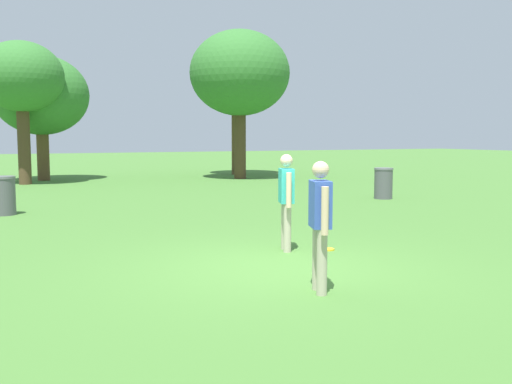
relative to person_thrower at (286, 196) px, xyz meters
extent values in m
plane|color=#447530|center=(-0.74, -1.07, -0.94)|extent=(120.00, 120.00, 0.00)
cylinder|color=#B7AD93|center=(0.04, 0.12, -0.53)|extent=(0.13, 0.13, 0.82)
cylinder|color=#B7AD93|center=(-0.04, -0.12, -0.53)|extent=(0.13, 0.13, 0.82)
cube|color=#33B2AD|center=(0.00, 0.00, 0.17)|extent=(0.34, 0.43, 0.58)
sphere|color=beige|center=(0.00, 0.00, 0.59)|extent=(0.21, 0.21, 0.21)
cylinder|color=beige|center=(0.09, 0.24, 0.12)|extent=(0.09, 0.09, 0.58)
cylinder|color=beige|center=(-0.09, -0.24, 0.12)|extent=(0.09, 0.09, 0.58)
cylinder|color=#B7AD93|center=(-0.93, -2.61, -0.53)|extent=(0.13, 0.13, 0.82)
cylinder|color=#B7AD93|center=(-0.85, -2.36, -0.53)|extent=(0.13, 0.13, 0.82)
cube|color=#3856B7|center=(-0.89, -2.49, 0.17)|extent=(0.34, 0.43, 0.58)
sphere|color=beige|center=(-0.89, -2.49, 0.59)|extent=(0.21, 0.21, 0.21)
cylinder|color=beige|center=(-0.98, -2.73, 0.12)|extent=(0.09, 0.09, 0.58)
cylinder|color=beige|center=(-0.80, -2.24, 0.12)|extent=(0.09, 0.09, 0.58)
cylinder|color=yellow|center=(0.66, -0.26, -0.93)|extent=(0.25, 0.25, 0.03)
cylinder|color=#515156|center=(-4.14, 6.93, -0.49)|extent=(0.56, 0.56, 0.90)
cylinder|color=slate|center=(-4.14, 6.93, -0.01)|extent=(0.59, 0.59, 0.06)
cylinder|color=#515156|center=(6.64, 5.82, -0.49)|extent=(0.56, 0.56, 0.90)
cylinder|color=slate|center=(6.64, 5.82, -0.01)|extent=(0.59, 0.59, 0.06)
cylinder|color=#4C3823|center=(-2.99, 16.39, 0.75)|extent=(0.49, 0.49, 3.39)
ellipsoid|color=#33702D|center=(-2.99, 16.39, 3.35)|extent=(3.28, 3.28, 2.79)
cylinder|color=brown|center=(-2.10, 18.32, 0.36)|extent=(0.52, 0.52, 2.60)
ellipsoid|color=#33702D|center=(-2.10, 18.32, 2.77)|extent=(4.06, 4.06, 3.45)
cylinder|color=#4C3823|center=(6.08, 15.45, 0.82)|extent=(0.54, 0.54, 3.52)
ellipsoid|color=#33702D|center=(6.08, 15.45, 3.82)|extent=(4.50, 4.50, 3.82)
cylinder|color=brown|center=(7.12, 18.17, 0.88)|extent=(0.51, 0.51, 3.64)
ellipsoid|color=#3D7A33|center=(7.12, 18.17, 3.74)|extent=(3.79, 3.79, 3.23)
camera|label=1|loc=(-4.66, -8.48, 1.01)|focal=40.42mm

